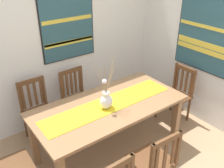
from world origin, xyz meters
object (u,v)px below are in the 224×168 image
at_px(chair_0, 38,110).
at_px(chair_1, 77,97).
at_px(centerpiece_vase, 106,100).
at_px(chair_3, 177,93).
at_px(painting_on_back_wall, 67,25).
at_px(chair_5, 5,167).
at_px(chair_4, 155,161).
at_px(dining_table, 109,111).
at_px(painting_on_side_wall, 204,35).

height_order(chair_0, chair_1, chair_0).
xyz_separation_m(centerpiece_vase, chair_3, (1.41, 0.04, -0.42)).
bearing_deg(chair_0, painting_on_back_wall, 20.96).
bearing_deg(centerpiece_vase, chair_3, 1.83).
xyz_separation_m(centerpiece_vase, chair_1, (0.08, 0.90, -0.42)).
bearing_deg(chair_5, centerpiece_vase, -3.66).
bearing_deg(painting_on_back_wall, chair_4, -92.31).
relative_size(centerpiece_vase, chair_4, 0.75).
xyz_separation_m(chair_3, chair_5, (-2.65, 0.03, 0.02)).
xyz_separation_m(dining_table, chair_0, (-0.62, 0.87, -0.19)).
distance_m(centerpiece_vase, chair_1, 1.00).
distance_m(chair_5, painting_on_back_wall, 2.07).
distance_m(chair_0, chair_1, 0.62).
bearing_deg(dining_table, chair_0, 125.51).
xyz_separation_m(centerpiece_vase, painting_on_back_wall, (0.17, 1.19, 0.63)).
distance_m(chair_0, painting_on_back_wall, 1.30).
bearing_deg(chair_5, chair_0, 50.37).
xyz_separation_m(centerpiece_vase, chair_5, (-1.24, 0.08, -0.41)).
bearing_deg(dining_table, painting_on_side_wall, -3.89).
xyz_separation_m(dining_table, chair_5, (-1.31, 0.03, -0.18)).
distance_m(centerpiece_vase, chair_4, 0.89).
bearing_deg(painting_on_back_wall, painting_on_side_wall, -38.98).
xyz_separation_m(chair_4, chair_5, (-1.33, 0.85, 0.03)).
distance_m(dining_table, painting_on_side_wall, 1.80).
relative_size(centerpiece_vase, chair_1, 0.73).
relative_size(chair_3, chair_4, 1.02).
height_order(centerpiece_vase, chair_0, centerpiece_vase).
bearing_deg(chair_4, centerpiece_vase, 96.70).
height_order(chair_3, painting_on_side_wall, painting_on_side_wall).
xyz_separation_m(chair_0, chair_5, (-0.69, -0.84, 0.01)).
relative_size(chair_0, painting_on_side_wall, 0.83).
relative_size(chair_3, painting_on_side_wall, 0.83).
height_order(chair_1, painting_on_side_wall, painting_on_side_wall).
xyz_separation_m(chair_0, chair_3, (1.95, -0.87, -0.00)).
bearing_deg(dining_table, chair_1, 89.86).
relative_size(centerpiece_vase, painting_on_back_wall, 0.62).
bearing_deg(chair_3, chair_1, 147.27).
bearing_deg(chair_4, chair_1, 90.46).
bearing_deg(painting_on_side_wall, chair_3, 160.97).
relative_size(dining_table, chair_1, 2.16).
height_order(chair_0, painting_on_side_wall, painting_on_side_wall).
height_order(centerpiece_vase, chair_1, centerpiece_vase).
relative_size(chair_0, chair_4, 1.03).
xyz_separation_m(centerpiece_vase, chair_4, (0.09, -0.77, -0.43)).
bearing_deg(chair_1, chair_0, 178.45).
height_order(chair_3, chair_4, chair_3).
distance_m(centerpiece_vase, chair_0, 1.15).
xyz_separation_m(painting_on_back_wall, painting_on_side_wall, (1.55, -1.25, -0.13)).
bearing_deg(chair_0, centerpiece_vase, -59.34).
bearing_deg(painting_on_back_wall, chair_5, -141.70).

